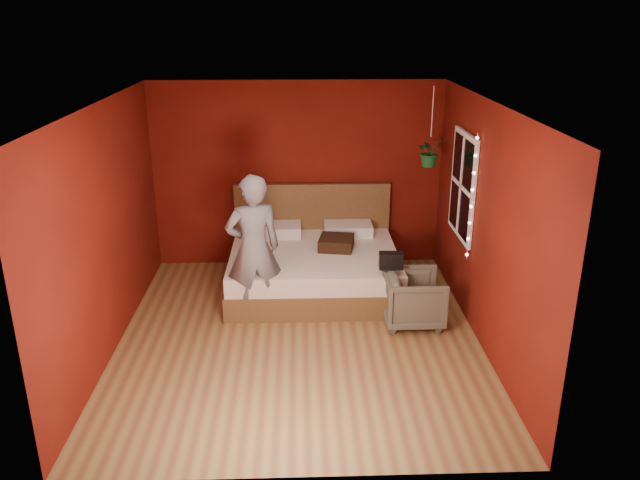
{
  "coord_description": "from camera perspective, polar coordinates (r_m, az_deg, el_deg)",
  "views": [
    {
      "loc": [
        0.01,
        -6.22,
        3.47
      ],
      "look_at": [
        0.25,
        0.4,
        1.02
      ],
      "focal_mm": 35.0,
      "sensor_mm": 36.0,
      "label": 1
    }
  ],
  "objects": [
    {
      "name": "floor",
      "position": [
        7.12,
        -1.92,
        -8.85
      ],
      "size": [
        4.5,
        4.5,
        0.0
      ],
      "primitive_type": "plane",
      "color": "olive",
      "rests_on": "ground"
    },
    {
      "name": "fairy_lights",
      "position": [
        7.14,
        13.71,
        3.73
      ],
      "size": [
        0.04,
        0.04,
        1.45
      ],
      "color": "silver",
      "rests_on": "room_walls"
    },
    {
      "name": "bed",
      "position": [
        8.23,
        -0.57,
        -2.25
      ],
      "size": [
        2.18,
        1.85,
        1.2
      ],
      "color": "brown",
      "rests_on": "ground"
    },
    {
      "name": "handbag",
      "position": [
        7.31,
        6.5,
        -1.88
      ],
      "size": [
        0.28,
        0.15,
        0.2
      ],
      "primitive_type": "cube",
      "rotation": [
        0.0,
        0.0,
        -0.03
      ],
      "color": "black",
      "rests_on": "armchair"
    },
    {
      "name": "throw_pillow",
      "position": [
        8.1,
        1.5,
        -0.27
      ],
      "size": [
        0.5,
        0.5,
        0.15
      ],
      "primitive_type": "cube",
      "rotation": [
        0.0,
        0.0,
        -0.18
      ],
      "color": "#321E10",
      "rests_on": "bed"
    },
    {
      "name": "hanging_plant",
      "position": [
        8.03,
        10.03,
        7.97
      ],
      "size": [
        0.42,
        0.4,
        1.0
      ],
      "color": "silver",
      "rests_on": "room_walls"
    },
    {
      "name": "window",
      "position": [
        7.64,
        12.88,
        4.86
      ],
      "size": [
        0.05,
        0.97,
        1.27
      ],
      "color": "white",
      "rests_on": "room_walls"
    },
    {
      "name": "person",
      "position": [
        7.22,
        -6.1,
        -0.81
      ],
      "size": [
        0.73,
        0.58,
        1.76
      ],
      "primitive_type": "imported",
      "rotation": [
        0.0,
        0.0,
        3.41
      ],
      "color": "slate",
      "rests_on": "ground"
    },
    {
      "name": "room_walls",
      "position": [
        6.47,
        -2.09,
        4.24
      ],
      "size": [
        4.04,
        4.54,
        2.62
      ],
      "color": "maroon",
      "rests_on": "ground"
    },
    {
      "name": "armchair",
      "position": [
        7.36,
        8.55,
        -5.31
      ],
      "size": [
        0.7,
        0.68,
        0.63
      ],
      "primitive_type": "imported",
      "rotation": [
        0.0,
        0.0,
        1.58
      ],
      "color": "#60604C",
      "rests_on": "ground"
    }
  ]
}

